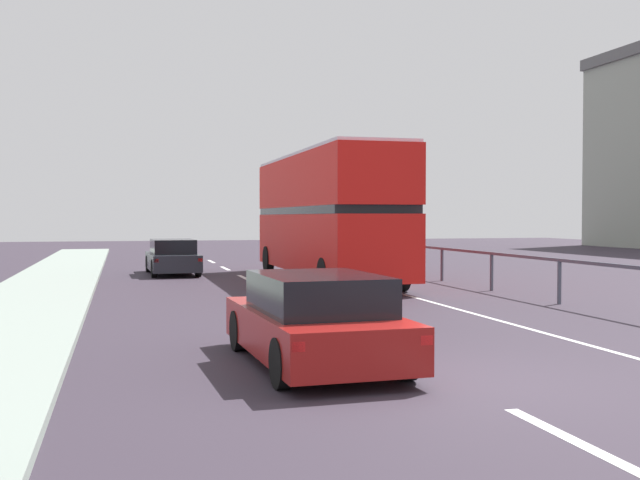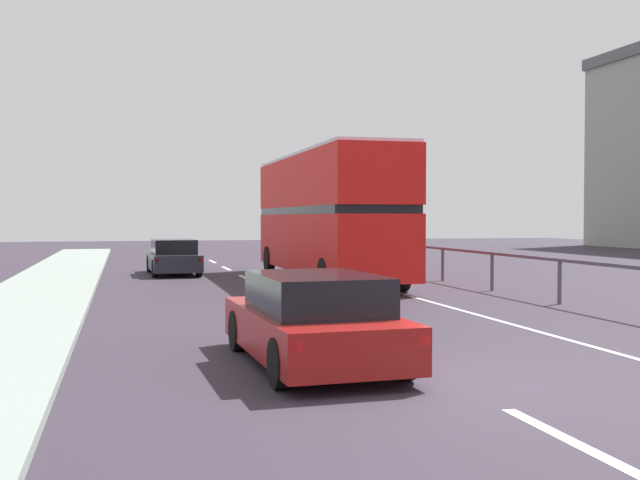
% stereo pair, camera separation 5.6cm
% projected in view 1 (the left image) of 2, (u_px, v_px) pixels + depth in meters
% --- Properties ---
extents(ground_plane, '(75.81, 120.00, 0.10)m').
position_uv_depth(ground_plane, '(450.00, 383.00, 9.94)').
color(ground_plane, '#312934').
extents(lane_paint_markings, '(3.48, 46.00, 0.01)m').
position_uv_depth(lane_paint_markings, '(385.00, 304.00, 18.49)').
color(lane_paint_markings, silver).
rests_on(lane_paint_markings, ground).
extents(bridge_side_railing, '(0.10, 42.00, 1.12)m').
position_uv_depth(bridge_side_railing, '(523.00, 263.00, 20.19)').
color(bridge_side_railing, '#484B5A').
rests_on(bridge_side_railing, ground).
extents(double_decker_bus_red, '(2.55, 11.34, 4.22)m').
position_uv_depth(double_decker_bus_red, '(326.00, 213.00, 25.29)').
color(double_decker_bus_red, red).
rests_on(double_decker_bus_red, ground).
extents(hatchback_car_near, '(1.99, 4.29, 1.32)m').
position_uv_depth(hatchback_car_near, '(315.00, 321.00, 10.90)').
color(hatchback_car_near, maroon).
rests_on(hatchback_car_near, ground).
extents(sedan_car_ahead, '(1.86, 4.20, 1.31)m').
position_uv_depth(sedan_car_ahead, '(173.00, 257.00, 28.07)').
color(sedan_car_ahead, '#23262E').
rests_on(sedan_car_ahead, ground).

